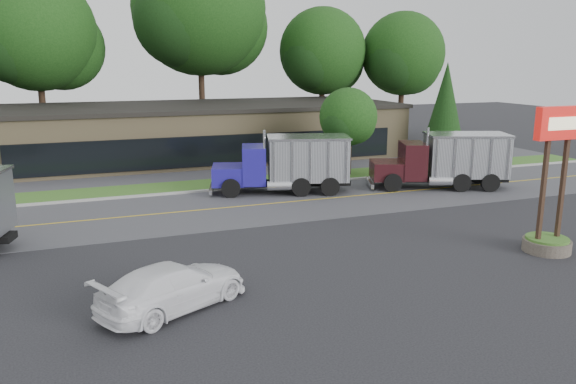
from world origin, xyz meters
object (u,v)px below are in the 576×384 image
object	(u,v)px
dump_truck_blue	(289,163)
dump_truck_maroon	(447,159)
rally_car	(173,286)
bilo_sign	(551,204)

from	to	relation	value
dump_truck_blue	dump_truck_maroon	bearing A→B (deg)	-176.93
dump_truck_maroon	rally_car	world-z (taller)	dump_truck_maroon
dump_truck_blue	dump_truck_maroon	world-z (taller)	same
bilo_sign	rally_car	size ratio (longest dim) A/B	1.18
bilo_sign	rally_car	world-z (taller)	bilo_sign
bilo_sign	dump_truck_maroon	world-z (taller)	bilo_sign
dump_truck_maroon	rally_car	distance (m)	22.08
rally_car	dump_truck_blue	bearing A→B (deg)	-61.06
dump_truck_maroon	dump_truck_blue	bearing A→B (deg)	7.31
dump_truck_blue	bilo_sign	bearing A→B (deg)	130.37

